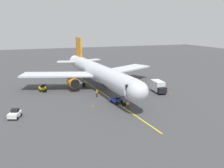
# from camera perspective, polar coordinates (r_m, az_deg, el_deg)

# --- Properties ---
(ground_plane) EXTENTS (220.00, 220.00, 0.00)m
(ground_plane) POSITION_cam_1_polar(r_m,az_deg,el_deg) (57.72, -3.25, -0.51)
(ground_plane) COLOR #424244
(apron_lead_in_line) EXTENTS (3.30, 39.90, 0.01)m
(apron_lead_in_line) POSITION_cam_1_polar(r_m,az_deg,el_deg) (49.68, -1.44, -2.89)
(apron_lead_in_line) COLOR yellow
(apron_lead_in_line) RESTS_ON ground
(airplane) EXTENTS (34.70, 40.35, 11.50)m
(airplane) POSITION_cam_1_polar(r_m,az_deg,el_deg) (54.53, -3.58, 2.94)
(airplane) COLOR silver
(airplane) RESTS_ON ground
(ground_crew_marshaller) EXTENTS (0.47, 0.44, 1.71)m
(ground_crew_marshaller) POSITION_cam_1_polar(r_m,az_deg,el_deg) (41.33, 3.92, -5.17)
(ground_crew_marshaller) COLOR #23232D
(ground_crew_marshaller) RESTS_ON ground
(ground_crew_wing_walker) EXTENTS (0.47, 0.45, 1.71)m
(ground_crew_wing_walker) POSITION_cam_1_polar(r_m,az_deg,el_deg) (48.59, -3.75, -2.22)
(ground_crew_wing_walker) COLOR #23232D
(ground_crew_wing_walker) RESTS_ON ground
(tug_near_nose) EXTENTS (2.21, 2.68, 1.50)m
(tug_near_nose) POSITION_cam_1_polar(r_m,az_deg,el_deg) (40.71, -22.92, -6.87)
(tug_near_nose) COLOR white
(tug_near_nose) RESTS_ON ground
(belt_loader_portside) EXTENTS (2.67, 4.71, 2.32)m
(belt_loader_portside) POSITION_cam_1_polar(r_m,az_deg,el_deg) (44.76, 1.07, -3.85)
(belt_loader_portside) COLOR #2D3899
(belt_loader_portside) RESTS_ON ground
(belt_loader_starboard_side) EXTENTS (1.78, 4.68, 2.32)m
(belt_loader_starboard_side) POSITION_cam_1_polar(r_m,az_deg,el_deg) (55.68, -16.85, -0.89)
(belt_loader_starboard_side) COLOR yellow
(belt_loader_starboard_side) RESTS_ON ground
(box_truck_rear_apron) EXTENTS (2.33, 4.75, 2.62)m
(box_truck_rear_apron) POSITION_cam_1_polar(r_m,az_deg,el_deg) (52.70, 11.38, -0.62)
(box_truck_rear_apron) COLOR black
(box_truck_rear_apron) RESTS_ON ground
(safety_cone_nose_left) EXTENTS (0.32, 0.32, 0.55)m
(safety_cone_nose_left) POSITION_cam_1_polar(r_m,az_deg,el_deg) (52.12, 14.27, -2.21)
(safety_cone_nose_left) COLOR #F2590F
(safety_cone_nose_left) RESTS_ON ground
(safety_cone_nose_right) EXTENTS (0.32, 0.32, 0.55)m
(safety_cone_nose_right) POSITION_cam_1_polar(r_m,az_deg,el_deg) (43.15, -4.80, -5.20)
(safety_cone_nose_right) COLOR #F2590F
(safety_cone_nose_right) RESTS_ON ground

